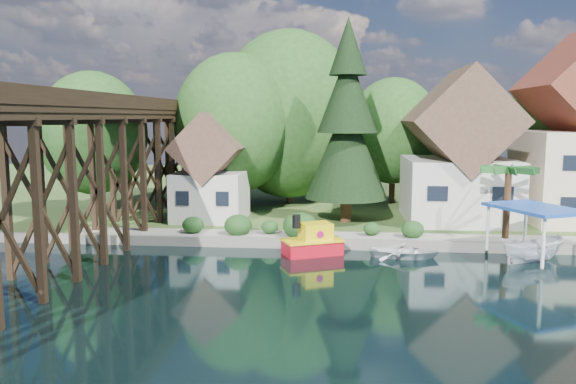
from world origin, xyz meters
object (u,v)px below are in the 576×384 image
object	(u,v)px
palm_tree	(509,172)
tugboat	(313,242)
boat_canopy	(533,238)
shed	(210,175)
conifer	(347,125)
boat_white_a	(404,250)
house_left	(459,157)
trestle_bridge	(86,164)

from	to	relation	value
palm_tree	tugboat	size ratio (longest dim) A/B	1.24
boat_canopy	shed	bearing A→B (deg)	157.08
tugboat	shed	bearing A→B (deg)	134.95
tugboat	boat_canopy	distance (m)	12.27
conifer	boat_canopy	xyz separation A→B (m)	(10.26, -8.36, -6.08)
tugboat	boat_white_a	distance (m)	5.28
boat_canopy	palm_tree	bearing A→B (deg)	97.57
house_left	tugboat	bearing A→B (deg)	-136.86
trestle_bridge	conifer	bearing A→B (deg)	31.57
trestle_bridge	house_left	bearing A→B (deg)	25.21
house_left	boat_white_a	world-z (taller)	house_left
boat_canopy	house_left	bearing A→B (deg)	102.19
palm_tree	tugboat	bearing A→B (deg)	-165.78
shed	palm_tree	distance (m)	20.32
boat_white_a	shed	bearing A→B (deg)	64.49
tugboat	boat_white_a	bearing A→B (deg)	-1.73
tugboat	trestle_bridge	bearing A→B (deg)	-173.87
boat_white_a	conifer	bearing A→B (deg)	28.56
trestle_bridge	palm_tree	world-z (taller)	trestle_bridge
conifer	boat_white_a	size ratio (longest dim) A/B	3.63
tugboat	boat_white_a	world-z (taller)	tugboat
house_left	boat_canopy	bearing A→B (deg)	-77.81
house_left	tugboat	world-z (taller)	house_left
trestle_bridge	palm_tree	distance (m)	25.08
trestle_bridge	shed	size ratio (longest dim) A/B	5.63
trestle_bridge	palm_tree	xyz separation A→B (m)	(24.69, 4.37, -0.66)
conifer	palm_tree	distance (m)	11.23
tugboat	boat_canopy	bearing A→B (deg)	-2.74
trestle_bridge	conifer	distance (m)	17.61
shed	conifer	world-z (taller)	conifer
boat_white_a	boat_canopy	distance (m)	7.05
trestle_bridge	boat_canopy	world-z (taller)	trestle_bridge
palm_tree	boat_white_a	world-z (taller)	palm_tree
trestle_bridge	shed	world-z (taller)	trestle_bridge
conifer	tugboat	distance (m)	10.43
palm_tree	boat_canopy	world-z (taller)	palm_tree
house_left	boat_white_a	size ratio (longest dim) A/B	2.79
house_left	tugboat	xyz separation A→B (m)	(-10.07, -9.44, -4.40)
tugboat	palm_tree	bearing A→B (deg)	14.22
house_left	palm_tree	bearing A→B (deg)	-75.32
shed	boat_white_a	size ratio (longest dim) A/B	1.98
trestle_bridge	boat_canopy	bearing A→B (deg)	1.82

